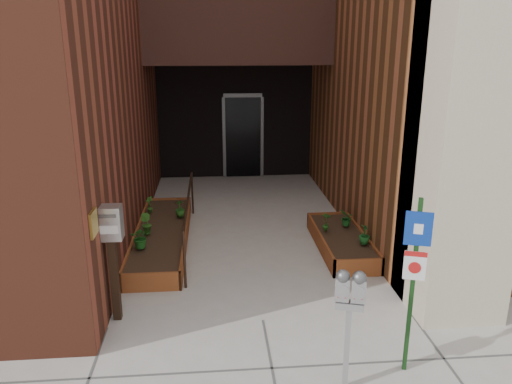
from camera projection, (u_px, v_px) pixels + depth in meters
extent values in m
plane|color=#9E9991|center=(263.00, 320.00, 6.53)|extent=(80.00, 80.00, 0.00)
cube|color=beige|center=(463.00, 149.00, 6.29)|extent=(1.10, 1.20, 4.40)
cube|color=#311B15|center=(237.00, 17.00, 11.07)|extent=(4.20, 2.00, 2.00)
cube|color=black|center=(235.00, 120.00, 13.14)|extent=(4.00, 0.30, 3.00)
cube|color=black|center=(243.00, 138.00, 13.12)|extent=(0.90, 0.06, 2.10)
cube|color=#B79338|center=(93.00, 223.00, 5.73)|extent=(0.04, 0.30, 0.30)
cube|color=brown|center=(150.00, 282.00, 7.23)|extent=(0.90, 0.04, 0.30)
cube|color=brown|center=(170.00, 205.00, 10.62)|extent=(0.90, 0.04, 0.30)
cube|color=brown|center=(137.00, 237.00, 8.89)|extent=(0.04, 3.60, 0.30)
cube|color=brown|center=(186.00, 235.00, 8.96)|extent=(0.04, 3.60, 0.30)
cube|color=black|center=(162.00, 237.00, 8.93)|extent=(0.82, 3.52, 0.26)
cube|color=brown|center=(359.00, 268.00, 7.69)|extent=(0.80, 0.04, 0.30)
cube|color=brown|center=(327.00, 220.00, 9.74)|extent=(0.80, 0.04, 0.30)
cube|color=brown|center=(320.00, 242.00, 8.68)|extent=(0.04, 2.20, 0.30)
cube|color=brown|center=(362.00, 240.00, 8.75)|extent=(0.04, 2.20, 0.30)
cube|color=black|center=(341.00, 242.00, 8.72)|extent=(0.72, 2.12, 0.26)
cylinder|color=black|center=(185.00, 260.00, 7.26)|extent=(0.04, 0.04, 0.90)
cylinder|color=black|center=(192.00, 193.00, 10.41)|extent=(0.04, 0.04, 0.90)
cylinder|color=black|center=(188.00, 197.00, 8.71)|extent=(0.04, 3.30, 0.04)
cube|color=#959597|center=(347.00, 349.00, 5.14)|extent=(0.07, 0.07, 0.94)
cube|color=#959597|center=(349.00, 305.00, 4.99)|extent=(0.30, 0.19, 0.08)
cube|color=#959597|center=(342.00, 289.00, 4.96)|extent=(0.16, 0.13, 0.24)
sphere|color=#59595B|center=(343.00, 276.00, 4.91)|extent=(0.14, 0.14, 0.14)
cube|color=white|center=(342.00, 290.00, 4.90)|extent=(0.08, 0.03, 0.05)
cube|color=#B21414|center=(342.00, 297.00, 4.93)|extent=(0.08, 0.03, 0.03)
cube|color=#959597|center=(359.00, 291.00, 4.93)|extent=(0.16, 0.13, 0.24)
sphere|color=#59595B|center=(359.00, 278.00, 4.89)|extent=(0.14, 0.14, 0.14)
cube|color=white|center=(359.00, 291.00, 4.88)|extent=(0.08, 0.03, 0.05)
cube|color=#B21414|center=(358.00, 298.00, 4.90)|extent=(0.08, 0.03, 0.03)
cube|color=#153814|center=(412.00, 288.00, 5.28)|extent=(0.06, 0.06, 2.01)
cube|color=navy|center=(418.00, 229.00, 5.05)|extent=(0.27, 0.10, 0.36)
cube|color=white|center=(419.00, 229.00, 5.05)|extent=(0.09, 0.04, 0.11)
cube|color=white|center=(415.00, 266.00, 5.17)|extent=(0.22, 0.09, 0.32)
cube|color=#B21414|center=(416.00, 254.00, 5.13)|extent=(0.22, 0.08, 0.05)
cylinder|color=#B21414|center=(415.00, 268.00, 5.17)|extent=(0.12, 0.05, 0.13)
cube|color=black|center=(115.00, 279.00, 6.42)|extent=(0.11, 0.11, 1.14)
cube|color=#B0B0B2|center=(109.00, 223.00, 6.19)|extent=(0.31, 0.23, 0.44)
cube|color=#59595B|center=(106.00, 216.00, 6.04)|extent=(0.23, 0.01, 0.04)
cube|color=white|center=(108.00, 230.00, 6.09)|extent=(0.25, 0.01, 0.10)
imported|color=#1A5A19|center=(141.00, 237.00, 8.02)|extent=(0.35, 0.35, 0.36)
imported|color=#295C1A|center=(146.00, 224.00, 8.61)|extent=(0.28, 0.28, 0.36)
imported|color=#1F5117|center=(180.00, 208.00, 9.45)|extent=(0.22, 0.22, 0.32)
imported|color=#2C601B|center=(149.00, 204.00, 9.65)|extent=(0.25, 0.25, 0.33)
imported|color=#164F1B|center=(365.00, 234.00, 8.17)|extent=(0.20, 0.20, 0.33)
imported|color=#235D1A|center=(326.00, 221.00, 8.73)|extent=(0.25, 0.25, 0.34)
imported|color=#17521B|center=(347.00, 218.00, 8.96)|extent=(0.33, 0.33, 0.30)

